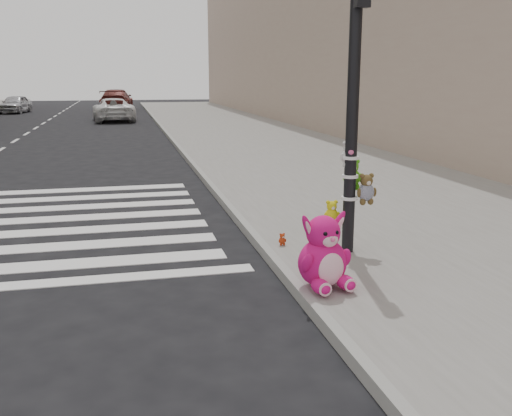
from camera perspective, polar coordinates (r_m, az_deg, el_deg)
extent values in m
plane|color=black|center=(5.81, -8.70, -12.51)|extent=(120.00, 120.00, 0.00)
cube|color=slate|center=(16.33, 6.07, 4.40)|extent=(7.00, 80.00, 0.14)
cube|color=gray|center=(15.55, -6.06, 3.97)|extent=(0.12, 80.00, 0.15)
cube|color=tan|center=(27.59, 10.52, 18.01)|extent=(5.00, 60.00, 10.00)
cylinder|color=black|center=(7.64, 9.65, 10.20)|extent=(0.16, 0.16, 4.00)
cylinder|color=white|center=(7.80, 9.30, 0.99)|extent=(0.22, 0.22, 0.04)
cylinder|color=white|center=(7.74, 9.38, 3.16)|extent=(0.22, 0.22, 0.04)
cylinder|color=white|center=(7.71, 9.45, 5.00)|extent=(0.22, 0.22, 0.04)
ellipsoid|color=#D71271|center=(6.35, 6.47, -8.02)|extent=(0.23, 0.33, 0.16)
ellipsoid|color=#D71271|center=(6.51, 8.94, -7.58)|extent=(0.23, 0.33, 0.16)
ellipsoid|color=#D71271|center=(6.56, 6.65, -5.45)|extent=(0.64, 0.58, 0.57)
ellipsoid|color=#F9BFD1|center=(6.41, 7.53, -6.09)|extent=(0.33, 0.17, 0.37)
sphere|color=#D71271|center=(6.46, 6.74, -2.45)|extent=(0.45, 0.45, 0.39)
ellipsoid|color=#D71271|center=(6.37, 5.29, -2.13)|extent=(0.28, 0.13, 0.39)
ellipsoid|color=#D71271|center=(6.54, 8.02, -1.79)|extent=(0.28, 0.13, 0.39)
imported|color=white|center=(34.13, -14.09, 9.52)|extent=(2.52, 4.84, 1.30)
imported|color=maroon|center=(45.87, -13.78, 10.49)|extent=(2.67, 5.54, 1.56)
imported|color=#B7B7BC|center=(43.89, -22.93, 9.55)|extent=(2.05, 3.87, 1.25)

